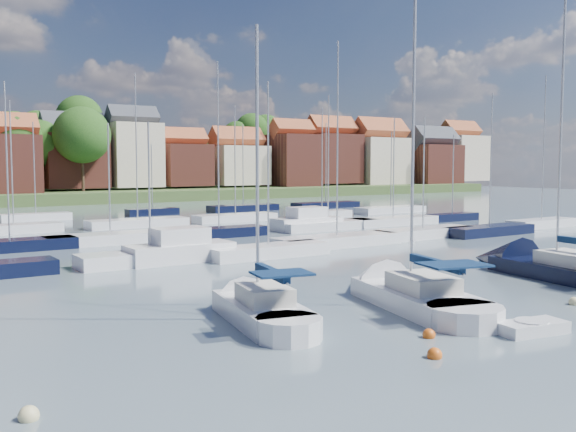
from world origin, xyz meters
TOP-DOWN VIEW (x-y plane):
  - ground at (0.00, 40.00)m, footprint 260.00×260.00m
  - sailboat_left at (-9.09, 4.25)m, footprint 4.38×9.70m
  - sailboat_centre at (-1.83, 3.08)m, footprint 5.82×11.89m
  - sailboat_navy at (10.15, 4.08)m, footprint 5.48×13.53m
  - tender at (-1.77, -3.84)m, footprint 2.89×1.72m
  - buoy_a at (-19.31, -1.92)m, footprint 0.52×0.52m
  - buoy_b at (-7.09, -3.97)m, footprint 0.50×0.50m
  - buoy_c at (-5.41, -2.11)m, footprint 0.47×0.47m
  - buoy_d at (4.20, -1.85)m, footprint 0.51×0.51m
  - buoy_e at (0.45, 6.16)m, footprint 0.45×0.45m
  - marina_field at (1.91, 35.15)m, footprint 79.62×41.41m

SIDE VIEW (x-z plane):
  - ground at x=0.00m, z-range 0.00..0.00m
  - buoy_a at x=-19.31m, z-range -0.26..0.26m
  - buoy_b at x=-7.09m, z-range -0.25..0.25m
  - buoy_c at x=-5.41m, z-range -0.24..0.24m
  - buoy_d at x=4.20m, z-range -0.26..0.26m
  - buoy_e at x=0.45m, z-range -0.22..0.22m
  - tender at x=-1.77m, z-range -0.07..0.52m
  - sailboat_navy at x=10.15m, z-range -8.72..9.41m
  - sailboat_centre at x=-1.83m, z-range -7.46..8.17m
  - sailboat_left at x=-9.09m, z-range -6.07..6.80m
  - marina_field at x=1.91m, z-range -7.53..8.40m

